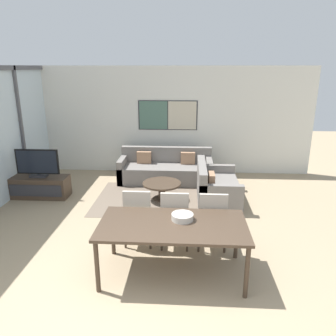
# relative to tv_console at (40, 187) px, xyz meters

# --- Properties ---
(ground_plane) EXTENTS (24.00, 24.00, 0.00)m
(ground_plane) POSITION_rel_tv_console_xyz_m (2.69, -3.71, -0.23)
(ground_plane) COLOR #9E896B
(wall_back) EXTENTS (7.58, 0.09, 2.80)m
(wall_back) POSITION_rel_tv_console_xyz_m (2.69, 2.04, 1.17)
(wall_back) COLOR silver
(wall_back) RESTS_ON ground_plane
(area_rug) EXTENTS (2.85, 1.99, 0.01)m
(area_rug) POSITION_rel_tv_console_xyz_m (2.69, 0.01, -0.23)
(area_rug) COLOR #706051
(area_rug) RESTS_ON ground_plane
(tv_console) EXTENTS (1.24, 0.49, 0.47)m
(tv_console) POSITION_rel_tv_console_xyz_m (0.00, 0.00, 0.00)
(tv_console) COLOR #423326
(tv_console) RESTS_ON ground_plane
(television) EXTENTS (0.94, 0.20, 0.62)m
(television) POSITION_rel_tv_console_xyz_m (0.00, 0.00, 0.53)
(television) COLOR #2D2D33
(television) RESTS_ON tv_console
(sofa_main) EXTENTS (2.30, 0.87, 0.81)m
(sofa_main) POSITION_rel_tv_console_xyz_m (2.69, 1.26, 0.04)
(sofa_main) COLOR slate
(sofa_main) RESTS_ON ground_plane
(sofa_side) EXTENTS (0.87, 1.49, 0.81)m
(sofa_side) POSITION_rel_tv_console_xyz_m (3.82, 0.03, 0.04)
(sofa_side) COLOR slate
(sofa_side) RESTS_ON ground_plane
(coffee_table) EXTENTS (0.83, 0.83, 0.38)m
(coffee_table) POSITION_rel_tv_console_xyz_m (2.69, 0.01, 0.06)
(coffee_table) COLOR #423326
(coffee_table) RESTS_ON ground_plane
(dining_table) EXTENTS (1.99, 1.02, 0.77)m
(dining_table) POSITION_rel_tv_console_xyz_m (3.05, -2.64, 0.47)
(dining_table) COLOR #423326
(dining_table) RESTS_ON ground_plane
(dining_chair_left) EXTENTS (0.46, 0.46, 0.97)m
(dining_chair_left) POSITION_rel_tv_console_xyz_m (2.47, -1.91, 0.31)
(dining_chair_left) COLOR #B2A899
(dining_chair_left) RESTS_ON ground_plane
(dining_chair_centre) EXTENTS (0.46, 0.46, 0.97)m
(dining_chair_centre) POSITION_rel_tv_console_xyz_m (3.05, -1.94, 0.31)
(dining_chair_centre) COLOR #B2A899
(dining_chair_centre) RESTS_ON ground_plane
(dining_chair_right) EXTENTS (0.46, 0.46, 0.97)m
(dining_chair_right) POSITION_rel_tv_console_xyz_m (3.64, -1.95, 0.31)
(dining_chair_right) COLOR #B2A899
(dining_chair_right) RESTS_ON ground_plane
(fruit_bowl) EXTENTS (0.30, 0.30, 0.09)m
(fruit_bowl) POSITION_rel_tv_console_xyz_m (3.18, -2.52, 0.58)
(fruit_bowl) COLOR #B7B2A8
(fruit_bowl) RESTS_ON dining_table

